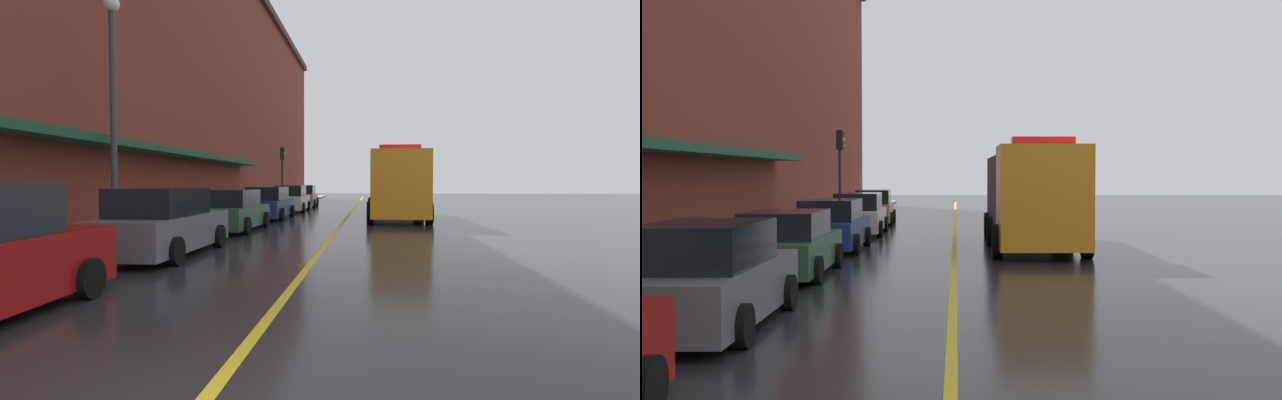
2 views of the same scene
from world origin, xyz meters
TOP-DOWN VIEW (x-y plane):
  - ground_plane at (0.00, 25.00)m, footprint 112.00×112.00m
  - sidewalk_left at (-6.20, 25.00)m, footprint 2.40×70.00m
  - lane_center_stripe at (0.00, 25.00)m, footprint 0.16×70.00m
  - parked_car_1 at (-3.88, 8.20)m, footprint 2.08×4.83m
  - parked_car_2 at (-3.98, 14.27)m, footprint 2.13×4.72m
  - parked_car_3 at (-3.91, 20.26)m, footprint 2.10×4.57m
  - parked_car_4 at (-3.87, 26.58)m, footprint 2.19×4.69m
  - parked_car_5 at (-3.93, 32.72)m, footprint 2.09×4.46m
  - utility_truck at (2.56, 21.11)m, footprint 2.91×9.11m
  - parking_meter_0 at (-5.35, 16.83)m, footprint 0.14×0.18m
  - parking_meter_1 at (-5.35, 29.78)m, footprint 0.14×0.18m
  - parking_meter_2 at (-5.35, 29.96)m, footprint 0.14×0.18m
  - traffic_light_near at (-5.29, 30.93)m, footprint 0.38×0.36m

SIDE VIEW (x-z plane):
  - ground_plane at x=0.00m, z-range 0.00..0.00m
  - lane_center_stripe at x=0.00m, z-range 0.00..0.01m
  - sidewalk_left at x=-6.20m, z-range 0.00..0.15m
  - parked_car_2 at x=-3.98m, z-range -0.04..1.53m
  - parked_car_3 at x=-3.91m, z-range -0.05..1.59m
  - parked_car_5 at x=-3.93m, z-range -0.05..1.62m
  - parked_car_4 at x=-3.87m, z-range -0.05..1.63m
  - parked_car_1 at x=-3.88m, z-range -0.05..1.65m
  - parking_meter_0 at x=-5.35m, z-range 0.39..1.72m
  - parking_meter_1 at x=-5.35m, z-range 0.39..1.72m
  - parking_meter_2 at x=-5.35m, z-range 0.39..1.72m
  - utility_truck at x=2.56m, z-range -0.08..3.43m
  - traffic_light_near at x=-5.29m, z-range 1.01..5.31m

